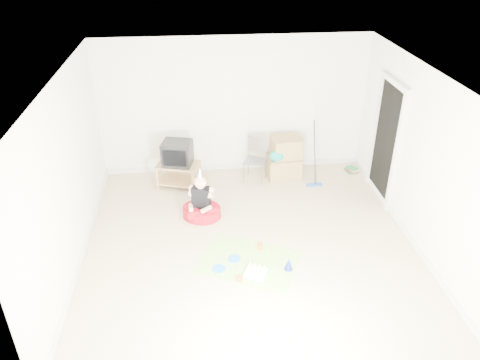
{
  "coord_description": "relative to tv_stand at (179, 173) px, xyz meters",
  "views": [
    {
      "loc": [
        -0.73,
        -5.73,
        4.37
      ],
      "look_at": [
        -0.1,
        0.4,
        0.9
      ],
      "focal_mm": 35.0,
      "sensor_mm": 36.0,
      "label": 1
    }
  ],
  "objects": [
    {
      "name": "blue_plate_far",
      "position": [
        0.58,
        -2.43,
        -0.26
      ],
      "size": [
        0.23,
        0.23,
        0.01
      ],
      "primitive_type": "cylinder",
      "rotation": [
        0.0,
        0.0,
        -0.25
      ],
      "color": "blue",
      "rests_on": "party_mat"
    },
    {
      "name": "seated_woman",
      "position": [
        0.38,
        -1.06,
        -0.07
      ],
      "size": [
        0.8,
        0.8,
        0.92
      ],
      "color": "#B5101F",
      "rests_on": "ground"
    },
    {
      "name": "orange_cup_far",
      "position": [
        0.84,
        -2.72,
        -0.23
      ],
      "size": [
        0.1,
        0.1,
        0.08
      ],
      "primitive_type": "cylinder",
      "rotation": [
        0.0,
        0.0,
        -0.82
      ],
      "color": "#DC5618",
      "rests_on": "party_mat"
    },
    {
      "name": "birthday_cake",
      "position": [
        1.08,
        -2.63,
        -0.23
      ],
      "size": [
        0.37,
        0.34,
        0.14
      ],
      "color": "white",
      "rests_on": "party_mat"
    },
    {
      "name": "tv_stand",
      "position": [
        0.0,
        0.0,
        0.0
      ],
      "size": [
        0.85,
        0.66,
        0.46
      ],
      "color": "#9A7145",
      "rests_on": "ground"
    },
    {
      "name": "doorway_recess",
      "position": [
        3.56,
        -0.68,
        0.75
      ],
      "size": [
        0.02,
        0.9,
        2.05
      ],
      "primitive_type": "cube",
      "color": "black",
      "rests_on": "ground"
    },
    {
      "name": "floor_mop",
      "position": [
        2.5,
        -0.24,
        -0.01
      ],
      "size": [
        0.29,
        0.39,
        1.16
      ],
      "color": "blue",
      "rests_on": "ground"
    },
    {
      "name": "blue_plate_near",
      "position": [
        0.81,
        -2.23,
        -0.26
      ],
      "size": [
        0.27,
        0.27,
        0.01
      ],
      "primitive_type": "cylinder",
      "rotation": [
        0.0,
        0.0,
        -0.82
      ],
      "color": "blue",
      "rests_on": "party_mat"
    },
    {
      "name": "party_mat",
      "position": [
        1.02,
        -2.32,
        -0.27
      ],
      "size": [
        1.67,
        1.48,
        0.01
      ],
      "primitive_type": "cube",
      "rotation": [
        0.0,
        0.0,
        -0.44
      ],
      "color": "#EF3275",
      "rests_on": "ground"
    },
    {
      "name": "orange_cup_near",
      "position": [
        1.22,
        -2.04,
        -0.22
      ],
      "size": [
        0.1,
        0.1,
        0.09
      ],
      "primitive_type": "cylinder",
      "rotation": [
        0.0,
        0.0,
        -0.3
      ],
      "color": "#DC5618",
      "rests_on": "party_mat"
    },
    {
      "name": "crt_tv",
      "position": [
        0.0,
        0.0,
        0.41
      ],
      "size": [
        0.59,
        0.53,
        0.44
      ],
      "primitive_type": "cube",
      "rotation": [
        0.0,
        0.0,
        -0.23
      ],
      "color": "black",
      "rests_on": "tv_stand"
    },
    {
      "name": "book_pile",
      "position": [
        3.36,
        0.24,
        -0.23
      ],
      "size": [
        0.23,
        0.26,
        0.1
      ],
      "color": "#26743C",
      "rests_on": "ground"
    },
    {
      "name": "cardboard_boxes",
      "position": [
        1.99,
        0.19,
        0.1
      ],
      "size": [
        0.67,
        0.54,
        0.79
      ],
      "color": "#9D7E4C",
      "rests_on": "ground"
    },
    {
      "name": "blue_party_hat",
      "position": [
        1.56,
        -2.54,
        -0.18
      ],
      "size": [
        0.18,
        0.18,
        0.18
      ],
      "primitive_type": "cone",
      "rotation": [
        0.0,
        0.0,
        -0.78
      ],
      "color": "#1923B5",
      "rests_on": "party_mat"
    },
    {
      "name": "folding_chair",
      "position": [
        1.42,
        0.09,
        0.14
      ],
      "size": [
        0.49,
        0.48,
        0.84
      ],
      "color": "gray",
      "rests_on": "ground"
    },
    {
      "name": "ground",
      "position": [
        1.08,
        -1.88,
        -0.27
      ],
      "size": [
        5.0,
        5.0,
        0.0
      ],
      "primitive_type": "plane",
      "color": "#CAB891",
      "rests_on": "ground"
    }
  ]
}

